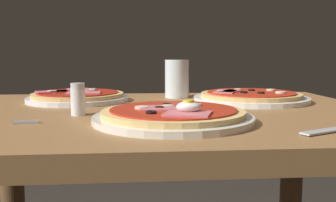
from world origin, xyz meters
TOP-DOWN VIEW (x-y plane):
  - dining_table at (0.00, 0.00)m, footprint 1.00×0.73m
  - pizza_foreground at (0.01, -0.15)m, footprint 0.30×0.30m
  - pizza_across_left at (-0.22, 0.18)m, footprint 0.27×0.27m
  - pizza_across_right at (0.25, 0.14)m, footprint 0.31×0.31m
  - water_glass_near at (0.06, 0.25)m, footprint 0.07×0.07m
  - salt_shaker at (-0.18, -0.06)m, footprint 0.03×0.03m

SIDE VIEW (x-z plane):
  - dining_table at x=0.00m, z-range 0.23..0.97m
  - pizza_across_right at x=0.25m, z-range 0.74..0.77m
  - pizza_foreground at x=0.01m, z-range 0.73..0.77m
  - pizza_across_left at x=-0.22m, z-range 0.74..0.77m
  - salt_shaker at x=-0.18m, z-range 0.74..0.81m
  - water_glass_near at x=0.06m, z-range 0.73..0.84m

